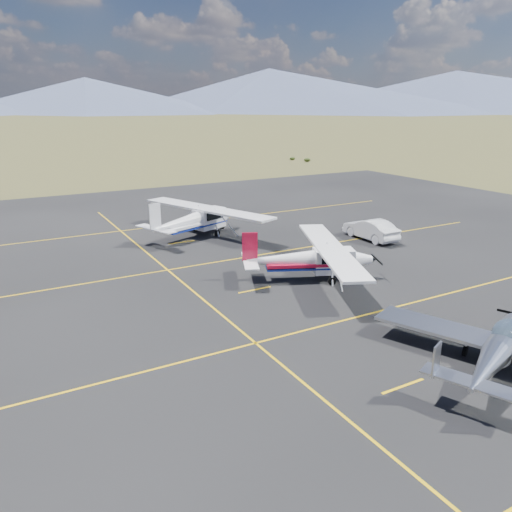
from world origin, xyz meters
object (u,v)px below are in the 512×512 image
object	(u,v)px
aircraft_cessna	(311,258)
aircraft_plain	(195,219)
aircraft_low_wing	(501,347)
sedan	(371,229)

from	to	relation	value
aircraft_cessna	aircraft_plain	distance (m)	12.22
aircraft_low_wing	sedan	size ratio (longest dim) A/B	2.15
aircraft_cessna	sedan	size ratio (longest dim) A/B	2.36
aircraft_low_wing	aircraft_plain	size ratio (longest dim) A/B	0.82
aircraft_plain	sedan	xyz separation A→B (m)	(11.01, -7.02, -0.61)
aircraft_low_wing	aircraft_cessna	world-z (taller)	aircraft_cessna
aircraft_low_wing	aircraft_cessna	bearing A→B (deg)	68.27
aircraft_low_wing	sedan	world-z (taller)	aircraft_low_wing
aircraft_cessna	aircraft_plain	xyz separation A→B (m)	(-2.06, 12.05, 0.11)
aircraft_cessna	aircraft_low_wing	bearing A→B (deg)	-65.39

